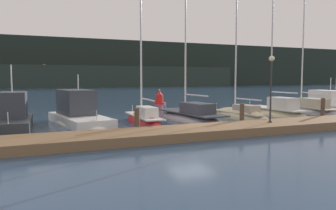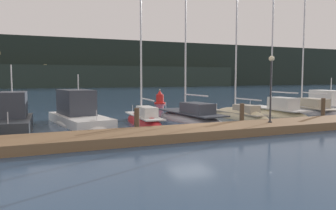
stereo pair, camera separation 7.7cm
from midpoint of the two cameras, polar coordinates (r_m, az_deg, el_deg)
The scene contains 16 objects.
ground_plane at distance 19.32m, azimuth 4.17°, elevation -4.36°, with size 400.00×400.00×0.00m, color navy.
dock at distance 17.65m, azimuth 6.92°, elevation -4.51°, with size 43.92×2.80×0.45m, color brown.
mooring_pile_2 at distance 17.74m, azimuth -5.33°, elevation -2.84°, with size 0.28×0.28×1.44m, color #4C3D2D.
mooring_pile_3 at distance 20.78m, azimuth 12.84°, elevation -1.76°, with size 0.28×0.28×1.48m, color #4C3D2D.
mooring_pile_4 at distance 25.31m, azimuth 25.46°, elevation -0.76°, with size 0.28×0.28×1.65m, color #4C3D2D.
motorboat_berth_3 at distance 21.03m, azimuth -25.26°, elevation -2.83°, with size 2.37×6.04×4.29m.
motorboat_berth_4 at distance 22.53m, azimuth -15.17°, elevation -2.22°, with size 3.91×7.84×3.91m.
sailboat_berth_5 at distance 21.93m, azimuth -4.14°, elevation -2.93°, with size 1.74×6.46×10.15m.
sailboat_berth_6 at distance 23.22m, azimuth 4.04°, elevation -2.45°, with size 3.07×8.00×9.95m.
sailboat_berth_7 at distance 25.11m, azimuth 12.46°, elevation -2.12°, with size 2.18×6.27×9.65m.
sailboat_berth_8 at distance 27.98m, azimuth 18.39°, elevation -1.37°, with size 2.26×7.09×10.47m.
sailboat_berth_9 at distance 30.82m, azimuth 23.05°, elevation -1.09°, with size 2.82×7.73×10.64m.
motorboat_berth_10 at distance 33.73m, azimuth 26.46°, elevation -0.36°, with size 2.85×6.76×3.55m.
channel_buoy at distance 38.66m, azimuth -1.37°, elevation 1.16°, with size 1.32×1.32×1.73m.
dock_lamppost at distance 19.93m, azimuth 17.62°, elevation 4.52°, with size 0.32×0.32×3.87m.
hillside_backdrop at distance 114.70m, azimuth -19.44°, elevation 6.60°, with size 240.00×23.00×15.72m.
Camera 2 is at (-8.59, -17.03, 3.06)m, focal length 35.00 mm.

